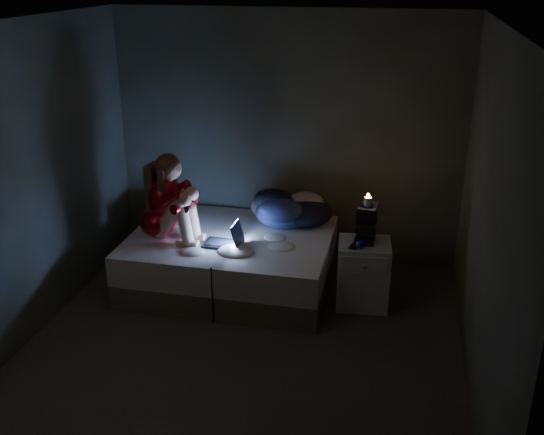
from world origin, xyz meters
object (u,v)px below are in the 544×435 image
(woman, at_px, (157,196))
(nightstand, at_px, (363,274))
(phone, at_px, (353,246))
(laptop, at_px, (222,233))
(candle, at_px, (368,203))
(bed, at_px, (231,260))

(woman, xyz_separation_m, nightstand, (1.95, 0.11, -0.65))
(nightstand, bearing_deg, phone, -140.74)
(laptop, height_order, candle, candle)
(bed, height_order, phone, phone)
(bed, distance_m, nightstand, 1.31)
(woman, xyz_separation_m, phone, (1.85, 0.01, -0.33))
(woman, relative_size, laptop, 2.45)
(phone, bearing_deg, nightstand, 64.89)
(bed, xyz_separation_m, phone, (1.20, -0.20, 0.37))
(nightstand, xyz_separation_m, candle, (0.00, 0.04, 0.69))
(laptop, bearing_deg, woman, -179.24)
(nightstand, bearing_deg, bed, 170.13)
(laptop, bearing_deg, bed, 88.13)
(candle, bearing_deg, laptop, -173.01)
(bed, distance_m, laptop, 0.45)
(laptop, height_order, phone, laptop)
(nightstand, bearing_deg, laptop, 179.84)
(candle, height_order, phone, candle)
(woman, bearing_deg, nightstand, 7.51)
(woman, bearing_deg, bed, 22.46)
(woman, distance_m, laptop, 0.70)
(woman, distance_m, candle, 1.95)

